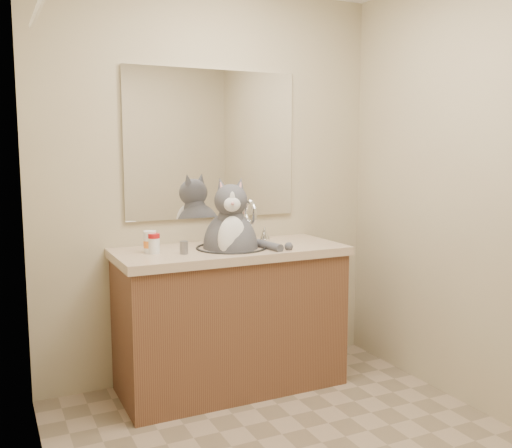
{
  "coord_description": "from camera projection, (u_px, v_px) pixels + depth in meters",
  "views": [
    {
      "loc": [
        -1.28,
        -2.06,
        1.42
      ],
      "look_at": [
        0.02,
        0.65,
        1.03
      ],
      "focal_mm": 40.0,
      "sensor_mm": 36.0,
      "label": 1
    }
  ],
  "objects": [
    {
      "name": "room",
      "position": [
        318.0,
        202.0,
        2.43
      ],
      "size": [
        2.22,
        2.52,
        2.42
      ],
      "color": "gray",
      "rests_on": "ground"
    },
    {
      "name": "vanity",
      "position": [
        231.0,
        315.0,
        3.39
      ],
      "size": [
        1.34,
        0.59,
        1.12
      ],
      "color": "brown",
      "rests_on": "ground"
    },
    {
      "name": "mirror",
      "position": [
        212.0,
        144.0,
        3.5
      ],
      "size": [
        1.1,
        0.02,
        0.9
      ],
      "primitive_type": "cube",
      "color": "white",
      "rests_on": "room"
    },
    {
      "name": "shower_curtain",
      "position": [
        59.0,
        257.0,
        2.09
      ],
      "size": [
        0.02,
        1.3,
        1.93
      ],
      "color": "beige",
      "rests_on": "ground"
    },
    {
      "name": "cat",
      "position": [
        231.0,
        241.0,
        3.3
      ],
      "size": [
        0.43,
        0.46,
        0.63
      ],
      "rotation": [
        0.0,
        0.0,
        -0.31
      ],
      "color": "#4D4D53",
      "rests_on": "vanity"
    },
    {
      "name": "pill_bottle_redcap",
      "position": [
        154.0,
        243.0,
        3.13
      ],
      "size": [
        0.08,
        0.08,
        0.11
      ],
      "rotation": [
        0.0,
        0.0,
        0.29
      ],
      "color": "white",
      "rests_on": "vanity"
    },
    {
      "name": "pill_bottle_orange",
      "position": [
        150.0,
        242.0,
        3.16
      ],
      "size": [
        0.08,
        0.08,
        0.12
      ],
      "rotation": [
        0.0,
        0.0,
        -0.08
      ],
      "color": "white",
      "rests_on": "vanity"
    },
    {
      "name": "grey_canister",
      "position": [
        184.0,
        248.0,
        3.12
      ],
      "size": [
        0.05,
        0.05,
        0.07
      ],
      "rotation": [
        0.0,
        0.0,
        0.23
      ],
      "color": "slate",
      "rests_on": "vanity"
    }
  ]
}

